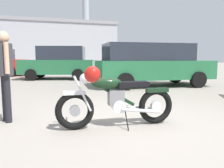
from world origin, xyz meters
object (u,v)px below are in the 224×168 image
object	(u,v)px
silver_sedan_mid	(149,61)
pale_sedan_back	(151,63)
red_hatchback_near	(59,62)
bystander	(5,67)
vintage_motorcycle	(114,99)

from	to	relation	value
silver_sedan_mid	pale_sedan_back	bearing A→B (deg)	-104.87
silver_sedan_mid	red_hatchback_near	bearing A→B (deg)	-161.61
silver_sedan_mid	red_hatchback_near	world-z (taller)	red_hatchback_near
silver_sedan_mid	pale_sedan_back	world-z (taller)	same
bystander	red_hatchback_near	xyz separation A→B (m)	(0.80, 8.02, -0.10)
silver_sedan_mid	red_hatchback_near	size ratio (longest dim) A/B	1.17
vintage_motorcycle	silver_sedan_mid	world-z (taller)	silver_sedan_mid
vintage_motorcycle	pale_sedan_back	bearing A→B (deg)	-120.38
pale_sedan_back	red_hatchback_near	bearing A→B (deg)	133.45
bystander	vintage_motorcycle	bearing A→B (deg)	-48.32
bystander	red_hatchback_near	world-z (taller)	red_hatchback_near
silver_sedan_mid	vintage_motorcycle	bearing A→B (deg)	-109.01
bystander	silver_sedan_mid	bearing A→B (deg)	28.49
silver_sedan_mid	pale_sedan_back	xyz separation A→B (m)	(-1.96, -5.15, 0.00)
red_hatchback_near	pale_sedan_back	xyz separation A→B (m)	(3.79, -3.88, 0.02)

